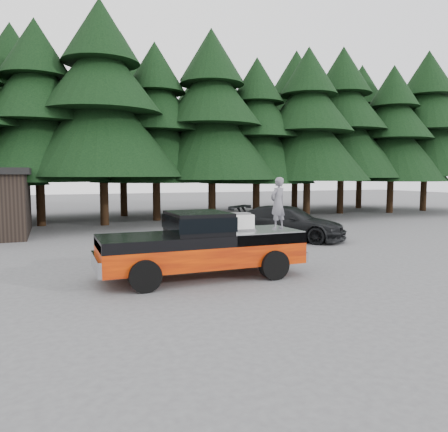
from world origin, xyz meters
name	(u,v)px	position (x,y,z in m)	size (l,w,h in m)	color
ground	(197,275)	(0.00, 0.00, 0.00)	(120.00, 120.00, 0.00)	#4E4E51
pickup_truck	(201,255)	(0.04, -0.33, 0.67)	(6.00, 2.04, 1.33)	#F04000
truck_cab	(198,222)	(-0.06, -0.33, 1.62)	(1.66, 1.90, 0.59)	black
air_compressor	(241,223)	(1.27, -0.36, 1.56)	(0.66, 0.55, 0.46)	white
man_on_bed	(278,203)	(2.45, -0.45, 2.12)	(0.57, 0.38, 1.58)	slate
parked_car	(288,223)	(6.19, 5.39, 0.77)	(2.17, 5.33, 1.55)	black
treeline	(119,102)	(0.42, 17.20, 7.72)	(60.15, 16.05, 17.50)	black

